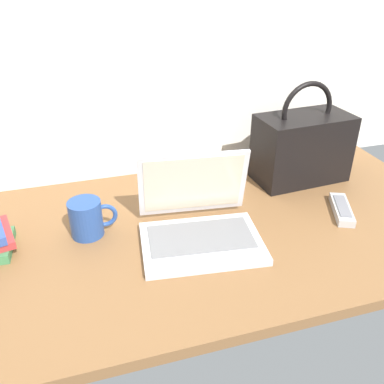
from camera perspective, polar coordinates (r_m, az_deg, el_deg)
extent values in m
cube|color=brown|center=(1.16, -0.15, -5.81)|extent=(1.60, 0.76, 0.03)
cube|color=silver|center=(1.09, 1.35, -7.02)|extent=(0.33, 0.25, 0.02)
cube|color=slate|center=(1.10, 1.20, -6.12)|extent=(0.28, 0.17, 0.00)
cube|color=silver|center=(1.14, 0.13, 1.18)|extent=(0.30, 0.09, 0.20)
cube|color=beige|center=(1.14, 0.18, 1.10)|extent=(0.27, 0.07, 0.17)
cylinder|color=#26478C|center=(1.15, -14.32, -3.52)|extent=(0.09, 0.09, 0.10)
torus|color=#26478C|center=(1.15, -11.85, -3.17)|extent=(0.07, 0.01, 0.07)
cylinder|color=brown|center=(1.12, -14.60, -1.61)|extent=(0.08, 0.08, 0.00)
cube|color=#B7B7B7|center=(1.30, 19.81, -2.26)|extent=(0.11, 0.17, 0.02)
cube|color=slate|center=(1.29, 19.91, -1.79)|extent=(0.08, 0.12, 0.00)
cube|color=black|center=(1.42, 14.79, 5.82)|extent=(0.31, 0.18, 0.22)
torus|color=black|center=(1.37, 15.49, 10.78)|extent=(0.18, 0.03, 0.18)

